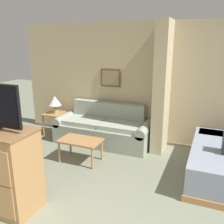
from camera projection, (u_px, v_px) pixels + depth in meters
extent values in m
cube|color=#CCB78E|center=(169.00, 86.00, 5.23)|extent=(7.08, 0.12, 2.60)
cube|color=#70644E|center=(165.00, 143.00, 5.52)|extent=(7.08, 0.02, 0.06)
cube|color=brown|center=(111.00, 78.00, 5.61)|extent=(0.47, 0.02, 0.40)
cube|color=#9E845B|center=(110.00, 78.00, 5.60)|extent=(0.40, 0.01, 0.33)
cube|color=#CCB78E|center=(162.00, 88.00, 4.93)|extent=(0.24, 0.62, 2.60)
cube|color=#99A393|center=(103.00, 134.00, 5.55)|extent=(1.72, 0.84, 0.42)
cube|color=#99A393|center=(109.00, 112.00, 5.71)|extent=(1.72, 0.20, 0.45)
cube|color=#99A393|center=(66.00, 128.00, 5.90)|extent=(0.19, 0.84, 0.42)
cylinder|color=#99A393|center=(66.00, 118.00, 5.83)|extent=(0.21, 0.84, 0.21)
cube|color=#99A393|center=(145.00, 140.00, 5.19)|extent=(0.19, 0.84, 0.42)
cylinder|color=#99A393|center=(145.00, 129.00, 5.12)|extent=(0.21, 0.84, 0.21)
cube|color=#AAB5A4|center=(84.00, 121.00, 5.59)|extent=(0.84, 0.60, 0.10)
cube|color=#AAB5A4|center=(120.00, 126.00, 5.27)|extent=(0.84, 0.60, 0.10)
cube|color=#B27F4C|center=(80.00, 141.00, 4.65)|extent=(0.77, 0.48, 0.04)
cylinder|color=#B27F4C|center=(59.00, 152.00, 4.66)|extent=(0.04, 0.04, 0.40)
cylinder|color=#B27F4C|center=(92.00, 159.00, 4.40)|extent=(0.04, 0.04, 0.40)
cylinder|color=#B27F4C|center=(70.00, 144.00, 5.01)|extent=(0.04, 0.04, 0.40)
cylinder|color=#B27F4C|center=(102.00, 150.00, 4.75)|extent=(0.04, 0.04, 0.40)
cube|color=#B27F4C|center=(56.00, 114.00, 5.99)|extent=(0.49, 0.49, 0.04)
cylinder|color=#B27F4C|center=(43.00, 126.00, 5.95)|extent=(0.04, 0.04, 0.50)
cylinder|color=#B27F4C|center=(59.00, 128.00, 5.79)|extent=(0.04, 0.04, 0.50)
cylinder|color=#B27F4C|center=(54.00, 121.00, 6.34)|extent=(0.04, 0.04, 0.50)
cylinder|color=#B27F4C|center=(69.00, 123.00, 6.18)|extent=(0.04, 0.04, 0.50)
cylinder|color=tan|center=(55.00, 110.00, 5.97)|extent=(0.14, 0.14, 0.13)
cylinder|color=tan|center=(55.00, 107.00, 5.94)|extent=(0.02, 0.02, 0.07)
cone|color=white|center=(55.00, 101.00, 5.90)|extent=(0.30, 0.30, 0.22)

